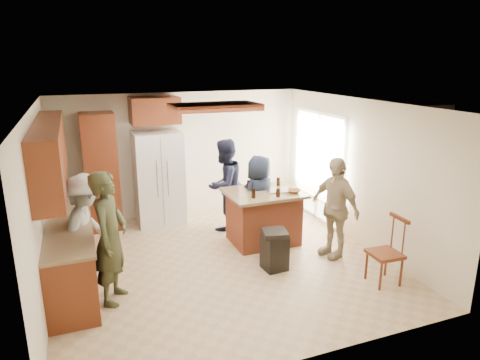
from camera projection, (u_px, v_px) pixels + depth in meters
name	position (u px, v px, depth m)	size (l,w,h in m)	color
room_shell	(382.00, 164.00, 9.58)	(8.00, 5.20, 5.00)	tan
person_front_left	(110.00, 238.00, 5.52)	(0.65, 0.48, 1.79)	#353821
person_behind_left	(225.00, 185.00, 7.98)	(0.84, 0.52, 1.72)	#181B31
person_behind_right	(259.00, 197.00, 7.60)	(0.74, 0.48, 1.51)	#181F30
person_side_right	(335.00, 207.00, 6.86)	(0.97, 0.50, 1.66)	tan
person_counter	(87.00, 230.00, 6.01)	(1.04, 0.48, 1.62)	gray
left_cabinetry	(64.00, 215.00, 6.15)	(0.64, 3.00, 2.30)	maroon
back_wall_units	(115.00, 156.00, 7.96)	(1.80, 0.60, 2.45)	maroon
refrigerator	(159.00, 178.00, 8.29)	(0.90, 0.76, 1.80)	white
kitchen_island	(263.00, 216.00, 7.47)	(1.28, 1.03, 0.93)	#A9492B
island_items	(278.00, 190.00, 7.32)	(0.93, 0.68, 0.15)	silver
trash_bin	(275.00, 250.00, 6.52)	(0.43, 0.43, 0.63)	black
spindle_chair	(386.00, 254.00, 6.08)	(0.44, 0.44, 0.99)	maroon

